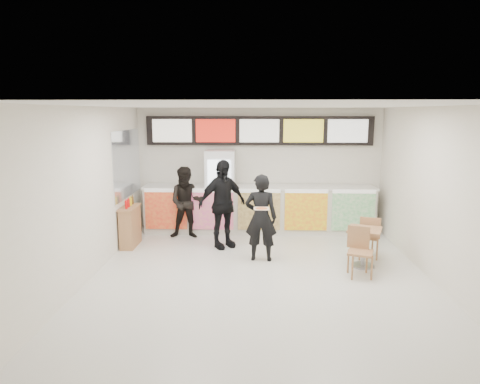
{
  "coord_description": "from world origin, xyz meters",
  "views": [
    {
      "loc": [
        -0.12,
        -7.06,
        2.9
      ],
      "look_at": [
        -0.39,
        1.2,
        1.35
      ],
      "focal_mm": 32.0,
      "sensor_mm": 36.0,
      "label": 1
    }
  ],
  "objects_px": {
    "customer_mid": "(222,204)",
    "cafe_table": "(364,240)",
    "drinks_fridge": "(220,191)",
    "customer_left": "(187,203)",
    "service_counter": "(259,209)",
    "condiment_ledge": "(130,226)",
    "customer_main": "(261,218)"
  },
  "relations": [
    {
      "from": "drinks_fridge",
      "to": "customer_left",
      "type": "distance_m",
      "value": 0.94
    },
    {
      "from": "cafe_table",
      "to": "customer_left",
      "type": "bearing_deg",
      "value": 174.1
    },
    {
      "from": "service_counter",
      "to": "customer_mid",
      "type": "relative_size",
      "value": 2.91
    },
    {
      "from": "customer_left",
      "to": "service_counter",
      "type": "bearing_deg",
      "value": 14.52
    },
    {
      "from": "cafe_table",
      "to": "service_counter",
      "type": "bearing_deg",
      "value": 150.39
    },
    {
      "from": "cafe_table",
      "to": "customer_main",
      "type": "bearing_deg",
      "value": -168.63
    },
    {
      "from": "service_counter",
      "to": "drinks_fridge",
      "type": "xyz_separation_m",
      "value": [
        -0.93,
        0.02,
        0.43
      ]
    },
    {
      "from": "customer_left",
      "to": "drinks_fridge",
      "type": "bearing_deg",
      "value": 33.59
    },
    {
      "from": "customer_main",
      "to": "cafe_table",
      "type": "bearing_deg",
      "value": 175.84
    },
    {
      "from": "customer_main",
      "to": "customer_mid",
      "type": "xyz_separation_m",
      "value": [
        -0.82,
        0.8,
        0.09
      ]
    },
    {
      "from": "service_counter",
      "to": "condiment_ledge",
      "type": "xyz_separation_m",
      "value": [
        -2.82,
        -1.21,
        -0.12
      ]
    },
    {
      "from": "customer_main",
      "to": "customer_left",
      "type": "relative_size",
      "value": 1.03
    },
    {
      "from": "customer_main",
      "to": "service_counter",
      "type": "bearing_deg",
      "value": -84.75
    },
    {
      "from": "drinks_fridge",
      "to": "customer_mid",
      "type": "bearing_deg",
      "value": -83.75
    },
    {
      "from": "customer_main",
      "to": "customer_mid",
      "type": "height_order",
      "value": "customer_mid"
    },
    {
      "from": "service_counter",
      "to": "condiment_ledge",
      "type": "bearing_deg",
      "value": -156.75
    },
    {
      "from": "condiment_ledge",
      "to": "cafe_table",
      "type": "bearing_deg",
      "value": -13.14
    },
    {
      "from": "customer_left",
      "to": "cafe_table",
      "type": "relative_size",
      "value": 1.07
    },
    {
      "from": "drinks_fridge",
      "to": "condiment_ledge",
      "type": "xyz_separation_m",
      "value": [
        -1.89,
        -1.23,
        -0.55
      ]
    },
    {
      "from": "customer_main",
      "to": "condiment_ledge",
      "type": "relative_size",
      "value": 1.64
    },
    {
      "from": "customer_left",
      "to": "cafe_table",
      "type": "xyz_separation_m",
      "value": [
        3.64,
        -1.79,
        -0.32
      ]
    },
    {
      "from": "drinks_fridge",
      "to": "customer_mid",
      "type": "xyz_separation_m",
      "value": [
        0.14,
        -1.24,
        -0.05
      ]
    },
    {
      "from": "drinks_fridge",
      "to": "condiment_ledge",
      "type": "distance_m",
      "value": 2.32
    },
    {
      "from": "customer_main",
      "to": "customer_mid",
      "type": "relative_size",
      "value": 0.9
    },
    {
      "from": "service_counter",
      "to": "condiment_ledge",
      "type": "relative_size",
      "value": 5.29
    },
    {
      "from": "customer_main",
      "to": "cafe_table",
      "type": "distance_m",
      "value": 2.0
    },
    {
      "from": "drinks_fridge",
      "to": "condiment_ledge",
      "type": "height_order",
      "value": "drinks_fridge"
    },
    {
      "from": "service_counter",
      "to": "customer_main",
      "type": "xyz_separation_m",
      "value": [
        0.02,
        -2.03,
        0.29
      ]
    },
    {
      "from": "service_counter",
      "to": "customer_main",
      "type": "relative_size",
      "value": 3.22
    },
    {
      "from": "service_counter",
      "to": "customer_left",
      "type": "relative_size",
      "value": 3.33
    },
    {
      "from": "service_counter",
      "to": "customer_mid",
      "type": "distance_m",
      "value": 1.51
    },
    {
      "from": "customer_mid",
      "to": "cafe_table",
      "type": "distance_m",
      "value": 3.01
    }
  ]
}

